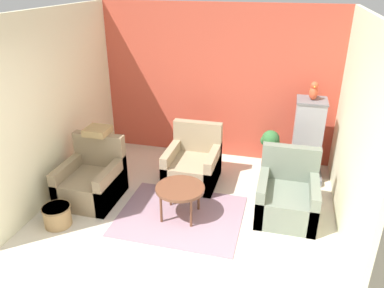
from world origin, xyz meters
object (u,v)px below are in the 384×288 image
(wicker_basket, at_px, (57,215))
(parrot, at_px, (314,91))
(coffee_table, at_px, (180,190))
(armchair_right, at_px, (287,197))
(armchair_middle, at_px, (193,165))
(birdcage, at_px, (307,142))
(armchair_left, at_px, (92,181))
(potted_plant, at_px, (270,145))

(wicker_basket, bearing_deg, parrot, 34.59)
(coffee_table, distance_m, armchair_right, 1.48)
(armchair_middle, xyz_separation_m, birdcage, (1.73, 0.60, 0.35))
(coffee_table, height_order, parrot, parrot)
(coffee_table, bearing_deg, armchair_left, 174.95)
(armchair_left, relative_size, potted_plant, 1.35)
(coffee_table, distance_m, potted_plant, 2.11)
(armchair_right, bearing_deg, birdcage, 78.56)
(armchair_left, relative_size, wicker_basket, 2.45)
(armchair_middle, bearing_deg, wicker_basket, -132.36)
(potted_plant, bearing_deg, wicker_basket, -137.20)
(armchair_left, distance_m, armchair_right, 2.84)
(armchair_left, height_order, armchair_right, same)
(coffee_table, bearing_deg, wicker_basket, -158.31)
(parrot, xyz_separation_m, potted_plant, (-0.58, 0.22, -1.06))
(coffee_table, xyz_separation_m, armchair_middle, (-0.08, 0.99, -0.14))
(armchair_right, xyz_separation_m, wicker_basket, (-2.96, -1.02, -0.13))
(birdcage, bearing_deg, parrot, 90.00)
(coffee_table, xyz_separation_m, armchair_left, (-1.40, 0.12, -0.14))
(armchair_left, bearing_deg, wicker_basket, -100.49)
(armchair_left, bearing_deg, parrot, 25.62)
(coffee_table, height_order, potted_plant, potted_plant)
(parrot, distance_m, potted_plant, 1.22)
(armchair_right, height_order, parrot, parrot)
(coffee_table, distance_m, wicker_basket, 1.68)
(birdcage, height_order, parrot, parrot)
(parrot, relative_size, wicker_basket, 0.78)
(armchair_middle, bearing_deg, armchair_right, -21.25)
(armchair_left, bearing_deg, birdcage, 25.58)
(parrot, bearing_deg, wicker_basket, -145.41)
(armchair_middle, bearing_deg, potted_plant, 35.37)
(armchair_left, height_order, birdcage, birdcage)
(armchair_right, xyz_separation_m, birdcage, (0.24, 1.18, 0.35))
(armchair_middle, relative_size, parrot, 3.13)
(wicker_basket, bearing_deg, armchair_middle, 47.64)
(armchair_right, bearing_deg, armchair_middle, 158.75)
(armchair_left, distance_m, wicker_basket, 0.76)
(armchair_left, bearing_deg, coffee_table, -5.05)
(coffee_table, relative_size, birdcage, 0.50)
(armchair_middle, height_order, parrot, parrot)
(coffee_table, relative_size, armchair_right, 0.74)
(armchair_left, height_order, parrot, parrot)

